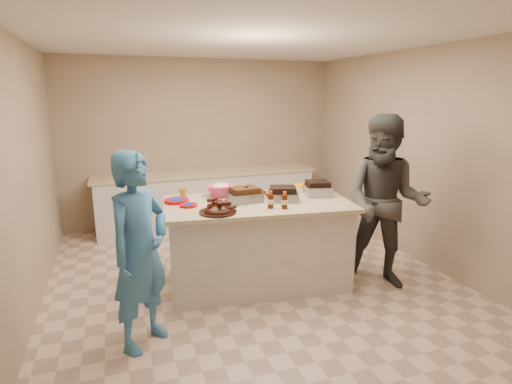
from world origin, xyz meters
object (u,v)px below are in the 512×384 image
object	(u,v)px
guest_gray	(379,283)
plastic_cup	(183,197)
roasting_pan	(317,195)
bbq_bottle_b	(284,209)
bbq_bottle_a	(271,208)
rib_platter	(218,213)
island	(257,282)
guest_blue	(147,342)
coleslaw_bowl	(220,196)
mustard_bottle	(248,201)

from	to	relation	value
guest_gray	plastic_cup	bearing A→B (deg)	-161.48
plastic_cup	roasting_pan	bearing A→B (deg)	-17.17
bbq_bottle_b	roasting_pan	bearing A→B (deg)	33.39
roasting_pan	bbq_bottle_a	bearing A→B (deg)	-142.02
rib_platter	plastic_cup	world-z (taller)	rib_platter
rib_platter	island	bearing A→B (deg)	27.44
island	bbq_bottle_b	xyz separation A→B (m)	(0.17, -0.35, 0.97)
guest_blue	coleslaw_bowl	bearing A→B (deg)	5.65
bbq_bottle_a	guest_blue	size ratio (longest dim) A/B	0.11
island	coleslaw_bowl	bearing A→B (deg)	137.25
bbq_bottle_a	bbq_bottle_b	bearing A→B (deg)	-25.92
island	guest_blue	world-z (taller)	island
bbq_bottle_a	mustard_bottle	world-z (taller)	bbq_bottle_a
coleslaw_bowl	bbq_bottle_a	bearing A→B (deg)	-61.87
guest_gray	guest_blue	bearing A→B (deg)	-129.67
island	roasting_pan	distance (m)	1.23
guest_blue	roasting_pan	bearing A→B (deg)	-22.31
roasting_pan	plastic_cup	distance (m)	1.57
mustard_bottle	guest_blue	size ratio (longest dim) A/B	0.07
guest_blue	bbq_bottle_b	bearing A→B (deg)	-27.97
island	plastic_cup	bearing A→B (deg)	153.00
island	bbq_bottle_b	world-z (taller)	bbq_bottle_b
roasting_pan	plastic_cup	xyz separation A→B (m)	(-1.50, 0.46, 0.00)
roasting_pan	rib_platter	bearing A→B (deg)	-152.75
bbq_bottle_a	island	bearing A→B (deg)	97.95
island	guest_blue	distance (m)	1.52
roasting_pan	bbq_bottle_b	xyz separation A→B (m)	(-0.60, -0.39, 0.00)
coleslaw_bowl	guest_gray	xyz separation A→B (m)	(1.64, -0.88, -0.97)
bbq_bottle_a	mustard_bottle	bearing A→B (deg)	110.91
mustard_bottle	guest_gray	size ratio (longest dim) A/B	0.06
island	bbq_bottle_a	xyz separation A→B (m)	(0.04, -0.29, 0.97)
roasting_pan	coleslaw_bowl	bearing A→B (deg)	176.03
guest_gray	coleslaw_bowl	bearing A→B (deg)	-163.75
roasting_pan	guest_blue	bearing A→B (deg)	-145.31
bbq_bottle_a	plastic_cup	distance (m)	1.11
rib_platter	bbq_bottle_b	bearing A→B (deg)	-6.62
island	mustard_bottle	distance (m)	0.97
plastic_cup	guest_gray	xyz separation A→B (m)	(2.05, -1.00, -0.97)
plastic_cup	guest_gray	bearing A→B (deg)	-25.98
bbq_bottle_b	plastic_cup	distance (m)	1.24
roasting_pan	bbq_bottle_a	xyz separation A→B (m)	(-0.73, -0.33, 0.00)
coleslaw_bowl	bbq_bottle_b	size ratio (longest dim) A/B	1.80
bbq_bottle_a	guest_blue	distance (m)	1.73
mustard_bottle	island	bearing A→B (deg)	-31.52
coleslaw_bowl	mustard_bottle	xyz separation A→B (m)	(0.23, -0.33, 0.00)
guest_blue	mustard_bottle	bearing A→B (deg)	-9.71
mustard_bottle	plastic_cup	distance (m)	0.78
bbq_bottle_a	rib_platter	bearing A→B (deg)	178.29
rib_platter	bbq_bottle_a	bearing A→B (deg)	-1.71
island	mustard_bottle	bearing A→B (deg)	156.12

